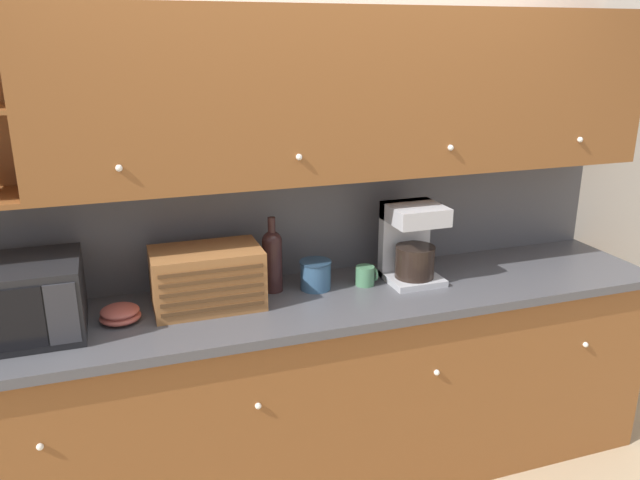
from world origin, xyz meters
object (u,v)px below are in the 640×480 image
object	(u,v)px
bread_box	(207,278)
storage_canister	(315,275)
wine_bottle	(272,258)
coffee_maker	(411,242)
bowl_stack_on_counter	(120,314)
mug	(366,276)
microwave	(15,300)

from	to	relation	value
bread_box	storage_canister	bearing A→B (deg)	3.80
wine_bottle	coffee_maker	xyz separation A→B (m)	(0.65, -0.08, 0.03)
bowl_stack_on_counter	coffee_maker	size ratio (longest dim) A/B	0.44
wine_bottle	storage_canister	xyz separation A→B (m)	(0.19, -0.04, -0.09)
bowl_stack_on_counter	bread_box	bearing A→B (deg)	6.67
storage_canister	coffee_maker	xyz separation A→B (m)	(0.46, -0.04, 0.12)
storage_canister	mug	distance (m)	0.24
microwave	coffee_maker	bearing A→B (deg)	1.24
bowl_stack_on_counter	storage_canister	world-z (taller)	storage_canister
wine_bottle	mug	world-z (taller)	wine_bottle
microwave	mug	bearing A→B (deg)	1.66
bread_box	coffee_maker	bearing A→B (deg)	-0.20
mug	storage_canister	bearing A→B (deg)	172.63
storage_canister	mug	size ratio (longest dim) A/B	1.46
mug	wine_bottle	bearing A→B (deg)	170.28
bread_box	mug	bearing A→B (deg)	0.20
mug	coffee_maker	size ratio (longest dim) A/B	0.27
microwave	bowl_stack_on_counter	bearing A→B (deg)	-0.38
microwave	wine_bottle	bearing A→B (deg)	6.31
mug	coffee_maker	xyz separation A→B (m)	(0.23, -0.01, 0.14)
storage_canister	coffee_maker	size ratio (longest dim) A/B	0.39
bread_box	storage_canister	distance (m)	0.50
microwave	mug	world-z (taller)	microwave
bread_box	mug	size ratio (longest dim) A/B	4.61
bread_box	wine_bottle	distance (m)	0.32
bread_box	coffee_maker	world-z (taller)	coffee_maker
wine_bottle	mug	xyz separation A→B (m)	(0.42, -0.07, -0.11)
storage_canister	mug	xyz separation A→B (m)	(0.23, -0.03, -0.02)
coffee_maker	bread_box	bearing A→B (deg)	179.80
bowl_stack_on_counter	bread_box	xyz separation A→B (m)	(0.36, 0.04, 0.09)
wine_bottle	storage_canister	distance (m)	0.21
microwave	coffee_maker	size ratio (longest dim) A/B	1.33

